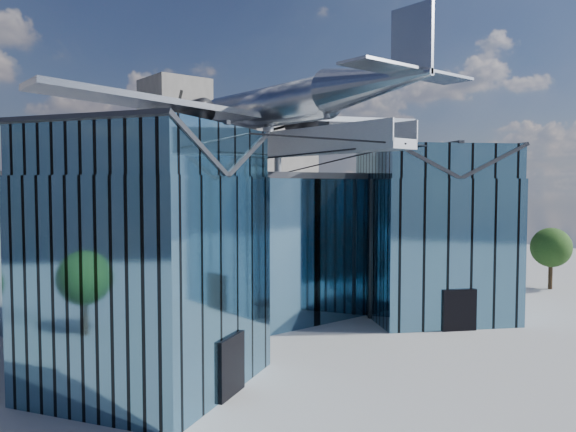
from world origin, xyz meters
TOP-DOWN VIEW (x-y plane):
  - ground_plane at (0.00, 0.00)m, footprint 120.00×120.00m
  - museum at (0.00, 5.82)m, footprint 32.88×24.50m
  - bg_towers at (1.45, 50.49)m, footprint 77.00×24.50m
  - tree_plaza_e at (26.74, -1.40)m, footprint 3.90×3.90m
  - tree_side_e at (22.85, 9.80)m, footprint 3.81×3.81m

SIDE VIEW (x-z plane):
  - ground_plane at x=0.00m, z-range 0.00..0.00m
  - tree_side_e at x=22.85m, z-range 0.82..5.44m
  - tree_plaza_e at x=26.74m, z-range 0.95..6.32m
  - museum at x=0.00m, z-range -3.26..14.34m
  - bg_towers at x=1.45m, z-range -2.99..23.01m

